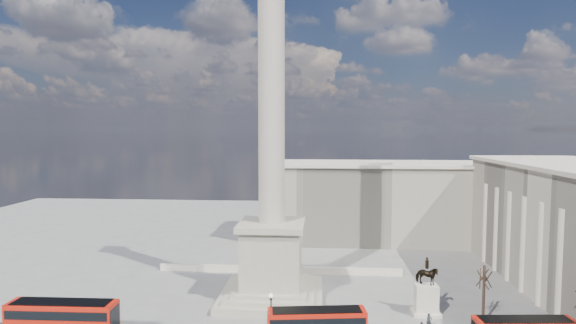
# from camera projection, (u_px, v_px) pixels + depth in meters

# --- Properties ---
(ground) EXTENTS (180.00, 180.00, 0.00)m
(ground) POSITION_uv_depth(u_px,v_px,m) (268.00, 312.00, 57.96)
(ground) COLOR gray
(ground) RESTS_ON ground
(nelsons_column) EXTENTS (14.00, 14.00, 49.85)m
(nelsons_column) POSITION_uv_depth(u_px,v_px,m) (272.00, 207.00, 62.00)
(nelsons_column) COLOR #ADA890
(nelsons_column) RESTS_ON ground
(balustrade_wall) EXTENTS (40.00, 0.60, 1.10)m
(balustrade_wall) POSITION_uv_depth(u_px,v_px,m) (279.00, 270.00, 73.84)
(balustrade_wall) COLOR beige
(balustrade_wall) RESTS_ON ground
(building_northeast) EXTENTS (51.00, 17.00, 16.60)m
(building_northeast) POSITION_uv_depth(u_px,v_px,m) (383.00, 201.00, 95.70)
(building_northeast) COLOR beige
(building_northeast) RESTS_ON ground
(red_bus_a) EXTENTS (11.85, 3.00, 4.78)m
(red_bus_a) POSITION_uv_depth(u_px,v_px,m) (63.00, 322.00, 49.26)
(red_bus_a) COLOR red
(red_bus_a) RESTS_ON ground
(victorian_lamp) EXTENTS (0.49, 0.49, 5.75)m
(victorian_lamp) POSITION_uv_depth(u_px,v_px,m) (271.00, 315.00, 49.02)
(victorian_lamp) COLOR black
(victorian_lamp) RESTS_ON ground
(equestrian_statue) EXTENTS (3.51, 2.63, 7.43)m
(equestrian_statue) POSITION_uv_depth(u_px,v_px,m) (426.00, 295.00, 57.16)
(equestrian_statue) COLOR beige
(equestrian_statue) RESTS_ON ground
(bare_tree_mid) EXTENTS (2.03, 2.03, 7.68)m
(bare_tree_mid) POSITION_uv_depth(u_px,v_px,m) (484.00, 276.00, 53.80)
(bare_tree_mid) COLOR #332319
(bare_tree_mid) RESTS_ON ground
(bare_tree_far) EXTENTS (1.95, 1.95, 7.97)m
(bare_tree_far) POSITION_uv_depth(u_px,v_px,m) (533.00, 239.00, 70.73)
(bare_tree_far) COLOR #332319
(bare_tree_far) RESTS_ON ground
(pedestrian_walking) EXTENTS (0.77, 0.58, 1.91)m
(pedestrian_walking) POSITION_uv_depth(u_px,v_px,m) (429.00, 321.00, 52.96)
(pedestrian_walking) COLOR #222527
(pedestrian_walking) RESTS_ON ground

